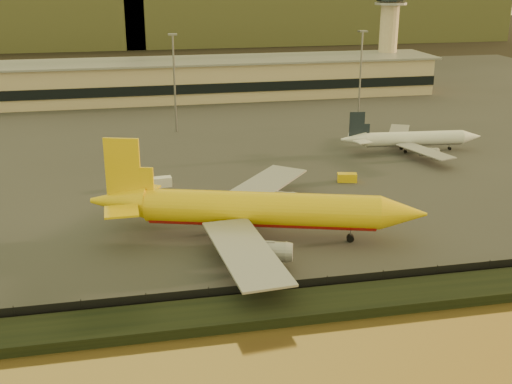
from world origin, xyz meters
TOP-DOWN VIEW (x-y plane):
  - ground at (0.00, 0.00)m, footprint 900.00×900.00m
  - embankment at (0.00, -17.00)m, footprint 320.00×7.00m
  - tarmac at (0.00, 95.00)m, footprint 320.00×220.00m
  - perimeter_fence at (0.00, -13.00)m, footprint 300.00×0.05m
  - terminal_building at (-14.52, 125.55)m, footprint 202.00×25.00m
  - control_tower at (70.00, 131.00)m, footprint 11.20×11.20m
  - apron_light_masts at (15.00, 75.00)m, footprint 152.20×12.20m
  - dhl_cargo_jet at (-3.74, 6.71)m, footprint 52.89×50.50m
  - white_narrowbody_jet at (42.79, 49.67)m, footprint 34.16×33.22m
  - gse_vehicle_yellow at (20.31, 30.95)m, footprint 4.21×2.65m
  - gse_vehicle_white at (-17.05, 35.55)m, footprint 4.46×2.32m

SIDE VIEW (x-z plane):
  - ground at x=0.00m, z-range 0.00..0.00m
  - tarmac at x=0.00m, z-range 0.00..0.20m
  - embankment at x=0.00m, z-range 0.00..1.40m
  - gse_vehicle_yellow at x=20.31m, z-range 0.20..1.95m
  - gse_vehicle_white at x=-17.05m, z-range 0.20..2.13m
  - perimeter_fence at x=0.00m, z-range 0.20..2.40m
  - white_narrowbody_jet at x=42.79m, z-range -1.78..8.03m
  - dhl_cargo_jet at x=-3.74m, z-range -3.04..13.06m
  - terminal_building at x=-14.52m, z-range -0.05..12.55m
  - apron_light_masts at x=15.00m, z-range 3.00..28.40m
  - control_tower at x=70.00m, z-range 3.91..39.41m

